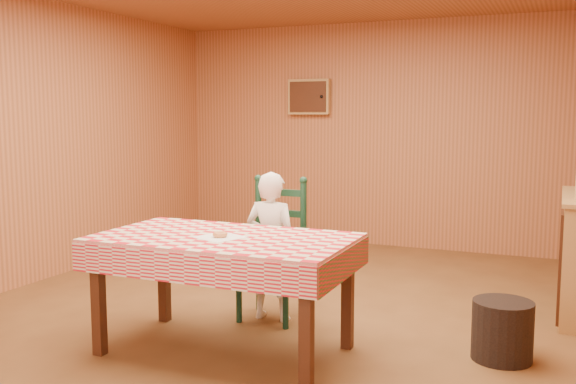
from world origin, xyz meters
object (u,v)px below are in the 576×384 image
object	(u,v)px
ladder_chair	(275,252)
seated_child	(271,246)
storage_bin	(502,330)
dining_table	(224,249)

from	to	relation	value
ladder_chair	seated_child	xyz separation A→B (m)	(0.00, -0.06, 0.06)
storage_bin	dining_table	bearing A→B (deg)	-161.35
seated_child	dining_table	bearing A→B (deg)	90.00
dining_table	seated_child	size ratio (longest dim) A/B	1.47
seated_child	ladder_chair	bearing A→B (deg)	-90.00
seated_child	storage_bin	size ratio (longest dim) A/B	2.96
dining_table	storage_bin	distance (m)	1.85
ladder_chair	seated_child	distance (m)	0.08
dining_table	ladder_chair	xyz separation A→B (m)	(-0.00, 0.79, -0.18)
dining_table	ladder_chair	bearing A→B (deg)	90.00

